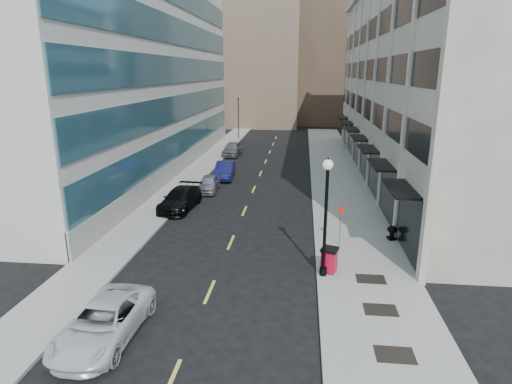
% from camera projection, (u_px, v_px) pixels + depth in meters
% --- Properties ---
extents(ground, '(160.00, 160.00, 0.00)m').
position_uv_depth(ground, '(200.00, 315.00, 17.99)').
color(ground, black).
rests_on(ground, ground).
extents(sidewalk_right, '(5.00, 80.00, 0.15)m').
position_uv_depth(sidewalk_right, '(341.00, 191.00, 36.31)').
color(sidewalk_right, gray).
rests_on(sidewalk_right, ground).
extents(sidewalk_left, '(3.00, 80.00, 0.15)m').
position_uv_depth(sidewalk_left, '(181.00, 186.00, 37.78)').
color(sidewalk_left, gray).
rests_on(sidewalk_left, ground).
extents(building_right, '(15.30, 46.50, 18.25)m').
position_uv_depth(building_right, '(443.00, 81.00, 39.58)').
color(building_right, beige).
rests_on(building_right, ground).
extents(building_left, '(16.14, 46.00, 20.00)m').
position_uv_depth(building_left, '(103.00, 70.00, 42.76)').
color(building_left, silver).
rests_on(building_left, ground).
extents(skyline_tan_near, '(14.00, 18.00, 28.00)m').
position_uv_depth(skyline_tan_near, '(262.00, 48.00, 79.63)').
color(skyline_tan_near, '#7C6351').
rests_on(skyline_tan_near, ground).
extents(skyline_brown, '(12.00, 16.00, 34.00)m').
position_uv_depth(skyline_brown, '(326.00, 32.00, 81.38)').
color(skyline_brown, brown).
rests_on(skyline_brown, ground).
extents(skyline_tan_far, '(12.00, 14.00, 22.00)m').
position_uv_depth(skyline_tan_far, '(219.00, 66.00, 91.06)').
color(skyline_tan_far, '#7C6351').
rests_on(skyline_tan_far, ground).
extents(skyline_stone, '(10.00, 14.00, 20.00)m').
position_uv_depth(skyline_stone, '(383.00, 70.00, 76.50)').
color(skyline_stone, beige).
rests_on(skyline_stone, ground).
extents(grate_near, '(1.40, 1.00, 0.01)m').
position_uv_depth(grate_near, '(395.00, 355.00, 15.24)').
color(grate_near, black).
rests_on(grate_near, sidewalk_right).
extents(grate_mid, '(1.40, 1.00, 0.01)m').
position_uv_depth(grate_mid, '(380.00, 310.00, 18.11)').
color(grate_mid, black).
rests_on(grate_mid, sidewalk_right).
extents(grate_far, '(1.40, 1.00, 0.01)m').
position_uv_depth(grate_far, '(371.00, 279.00, 20.79)').
color(grate_far, black).
rests_on(grate_far, sidewalk_right).
extents(road_centerline, '(0.15, 68.20, 0.01)m').
position_uv_depth(road_centerline, '(249.00, 199.00, 34.25)').
color(road_centerline, '#D8CC4C').
rests_on(road_centerline, ground).
extents(traffic_signal, '(0.66, 0.66, 6.98)m').
position_uv_depth(traffic_signal, '(238.00, 101.00, 62.92)').
color(traffic_signal, black).
rests_on(traffic_signal, ground).
extents(car_white_van, '(2.60, 5.33, 1.46)m').
position_uv_depth(car_white_van, '(104.00, 322.00, 16.22)').
color(car_white_van, silver).
rests_on(car_white_van, ground).
extents(car_black_pickup, '(2.55, 5.42, 1.53)m').
position_uv_depth(car_black_pickup, '(180.00, 199.00, 31.68)').
color(car_black_pickup, black).
rests_on(car_black_pickup, ground).
extents(car_silver_sedan, '(1.78, 4.06, 1.36)m').
position_uv_depth(car_silver_sedan, '(209.00, 184.00, 36.35)').
color(car_silver_sedan, '#92949A').
rests_on(car_silver_sedan, ground).
extents(car_blue_sedan, '(1.95, 4.81, 1.55)m').
position_uv_depth(car_blue_sedan, '(225.00, 170.00, 40.77)').
color(car_blue_sedan, '#161753').
rests_on(car_blue_sedan, ground).
extents(car_grey_sedan, '(2.18, 4.91, 1.64)m').
position_uv_depth(car_grey_sedan, '(232.00, 149.00, 51.69)').
color(car_grey_sedan, slate).
rests_on(car_grey_sedan, ground).
extents(trash_bin, '(1.00, 1.00, 1.29)m').
position_uv_depth(trash_bin, '(329.00, 259.00, 21.37)').
color(trash_bin, red).
rests_on(trash_bin, sidewalk_right).
extents(lamppost, '(0.50, 0.50, 5.98)m').
position_uv_depth(lamppost, '(326.00, 208.00, 20.26)').
color(lamppost, black).
rests_on(lamppost, sidewalk_right).
extents(sign_post, '(0.29, 0.06, 2.47)m').
position_uv_depth(sign_post, '(341.00, 219.00, 24.49)').
color(sign_post, slate).
rests_on(sign_post, sidewalk_right).
extents(urn_planter, '(0.61, 0.61, 0.85)m').
position_uv_depth(urn_planter, '(392.00, 231.00, 25.58)').
color(urn_planter, black).
rests_on(urn_planter, sidewalk_right).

